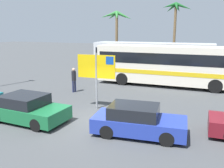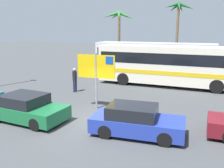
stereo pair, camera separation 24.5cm
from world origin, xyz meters
name	(u,v)px [view 1 (the left image)]	position (x,y,z in m)	size (l,w,h in m)	color
ground	(95,122)	(0.00, 0.00, 0.00)	(120.00, 120.00, 0.00)	#424447
bus_front_coach	(169,64)	(2.05, 9.50, 1.78)	(11.36, 2.63, 3.17)	silver
bus_rear_coach	(152,57)	(-0.17, 13.43, 1.78)	(11.36, 2.63, 3.17)	silver
ferry_sign	(97,69)	(-0.77, 1.97, 2.33)	(2.20, 0.22, 3.20)	gray
car_green	(27,109)	(-3.20, -1.06, 0.64)	(4.00, 2.10, 1.32)	#196638
car_blue	(138,121)	(2.36, -0.66, 0.63)	(4.09, 2.03, 1.32)	#23389E
pedestrian_by_bus	(74,78)	(-3.95, 4.84, 1.04)	(0.32, 0.32, 1.76)	#1E2347
palm_tree_seaside	(117,22)	(-5.55, 17.96, 5.29)	(3.66, 3.88, 6.56)	brown
palm_tree_inland	(175,15)	(0.68, 21.98, 6.12)	(3.51, 3.78, 7.67)	brown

